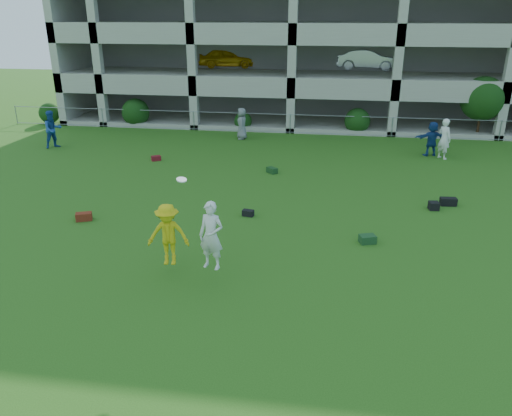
% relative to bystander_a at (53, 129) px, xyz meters
% --- Properties ---
extents(ground, '(100.00, 100.00, 0.00)m').
position_rel_bystander_a_xyz_m(ground, '(12.34, -13.68, -1.00)').
color(ground, '#235114').
rests_on(ground, ground).
extents(bystander_a, '(1.20, 1.24, 2.01)m').
position_rel_bystander_a_xyz_m(bystander_a, '(0.00, 0.00, 0.00)').
color(bystander_a, '#204693').
rests_on(bystander_a, ground).
extents(bystander_c, '(0.69, 0.95, 1.79)m').
position_rel_bystander_a_xyz_m(bystander_c, '(9.71, 3.52, -0.11)').
color(bystander_c, slate).
rests_on(bystander_c, ground).
extents(bystander_d, '(1.71, 0.93, 1.76)m').
position_rel_bystander_a_xyz_m(bystander_d, '(19.91, 1.46, -0.12)').
color(bystander_d, navy).
rests_on(bystander_d, ground).
extents(bystander_e, '(0.83, 0.88, 2.02)m').
position_rel_bystander_a_xyz_m(bystander_e, '(20.42, 1.00, 0.01)').
color(bystander_e, white).
rests_on(bystander_e, ground).
extents(bag_red_a, '(0.62, 0.49, 0.28)m').
position_rel_bystander_a_xyz_m(bag_red_a, '(6.34, -9.30, -0.86)').
color(bag_red_a, '#5C1E0F').
rests_on(bag_red_a, ground).
extents(bag_black_b, '(0.44, 0.32, 0.22)m').
position_rel_bystander_a_xyz_m(bag_black_b, '(12.03, -7.99, -0.89)').
color(bag_black_b, black).
rests_on(bag_black_b, ground).
extents(bag_green_c, '(0.59, 0.49, 0.26)m').
position_rel_bystander_a_xyz_m(bag_green_c, '(16.19, -9.64, -0.87)').
color(bag_green_c, '#143821').
rests_on(bag_green_c, ground).
extents(crate_d, '(0.39, 0.39, 0.30)m').
position_rel_bystander_a_xyz_m(crate_d, '(18.80, -6.32, -0.85)').
color(crate_d, black).
rests_on(crate_d, ground).
extents(bag_black_e, '(0.63, 0.36, 0.30)m').
position_rel_bystander_a_xyz_m(bag_black_e, '(19.42, -5.77, -0.85)').
color(bag_black_e, black).
rests_on(bag_black_e, ground).
extents(bag_red_f, '(0.53, 0.47, 0.24)m').
position_rel_bystander_a_xyz_m(bag_red_f, '(6.30, -1.60, -0.88)').
color(bag_red_f, maroon).
rests_on(bag_red_f, ground).
extents(bag_green_g, '(0.57, 0.56, 0.25)m').
position_rel_bystander_a_xyz_m(bag_green_g, '(12.25, -2.73, -0.88)').
color(bag_green_g, '#143719').
rests_on(bag_green_g, ground).
extents(frisbee_contest, '(2.27, 0.91, 2.59)m').
position_rel_bystander_a_xyz_m(frisbee_contest, '(10.97, -12.60, 0.25)').
color(frisbee_contest, gold).
rests_on(frisbee_contest, ground).
extents(parking_garage, '(30.00, 14.00, 12.00)m').
position_rel_bystander_a_xyz_m(parking_garage, '(12.34, 14.02, 5.01)').
color(parking_garage, '#9E998C').
rests_on(parking_garage, ground).
extents(fence, '(36.06, 0.06, 1.20)m').
position_rel_bystander_a_xyz_m(fence, '(12.34, 5.32, -0.39)').
color(fence, gray).
rests_on(fence, ground).
extents(shrub_row, '(34.38, 2.52, 3.50)m').
position_rel_bystander_a_xyz_m(shrub_row, '(16.93, 6.02, 0.50)').
color(shrub_row, '#163D11').
rests_on(shrub_row, ground).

